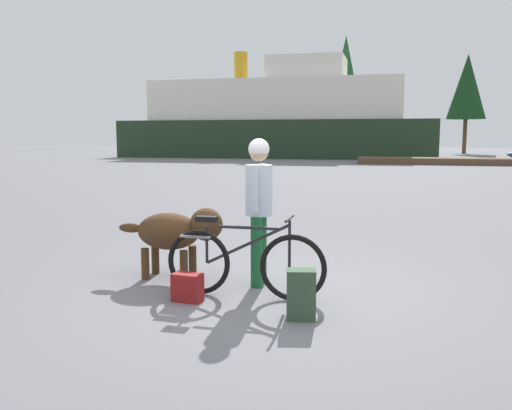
# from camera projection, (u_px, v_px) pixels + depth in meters

# --- Properties ---
(ground_plane) EXTENTS (160.00, 160.00, 0.00)m
(ground_plane) POSITION_uv_depth(u_px,v_px,m) (272.00, 293.00, 6.15)
(ground_plane) COLOR slate
(bicycle) EXTENTS (1.82, 0.44, 0.92)m
(bicycle) POSITION_uv_depth(u_px,v_px,m) (244.00, 262.00, 5.95)
(bicycle) COLOR black
(bicycle) RESTS_ON ground_plane
(person_cyclist) EXTENTS (0.32, 0.53, 1.76)m
(person_cyclist) POSITION_uv_depth(u_px,v_px,m) (259.00, 197.00, 6.38)
(person_cyclist) COLOR #19592D
(person_cyclist) RESTS_ON ground_plane
(dog) EXTENTS (1.39, 0.54, 0.91)m
(dog) POSITION_uv_depth(u_px,v_px,m) (177.00, 231.00, 6.73)
(dog) COLOR #472D19
(dog) RESTS_ON ground_plane
(backpack) EXTENTS (0.32, 0.25, 0.50)m
(backpack) POSITION_uv_depth(u_px,v_px,m) (301.00, 294.00, 5.27)
(backpack) COLOR #334C33
(backpack) RESTS_ON ground_plane
(handbag_pannier) EXTENTS (0.34, 0.22, 0.31)m
(handbag_pannier) POSITION_uv_depth(u_px,v_px,m) (187.00, 287.00, 5.84)
(handbag_pannier) COLOR maroon
(handbag_pannier) RESTS_ON ground_plane
(dock_pier) EXTENTS (16.66, 2.22, 0.40)m
(dock_pier) POSITION_uv_depth(u_px,v_px,m) (498.00, 162.00, 32.63)
(dock_pier) COLOR brown
(dock_pier) RESTS_ON ground_plane
(ferry_boat) EXTENTS (25.09, 7.40, 8.57)m
(ferry_boat) POSITION_uv_depth(u_px,v_px,m) (278.00, 120.00, 44.23)
(ferry_boat) COLOR #1E331E
(ferry_boat) RESTS_ON ground_plane
(pine_tree_far_left) EXTENTS (3.88, 3.88, 8.81)m
(pine_tree_far_left) POSITION_uv_depth(u_px,v_px,m) (310.00, 98.00, 55.97)
(pine_tree_far_left) COLOR #4C331E
(pine_tree_far_left) RESTS_ON ground_plane
(pine_tree_center) EXTENTS (4.29, 4.29, 12.00)m
(pine_tree_center) POSITION_uv_depth(u_px,v_px,m) (345.00, 85.00, 56.02)
(pine_tree_center) COLOR #4C331E
(pine_tree_center) RESTS_ON ground_plane
(pine_tree_far_right) EXTENTS (3.70, 3.70, 9.60)m
(pine_tree_far_right) POSITION_uv_depth(u_px,v_px,m) (467.00, 87.00, 52.22)
(pine_tree_far_right) COLOR #4C331E
(pine_tree_far_right) RESTS_ON ground_plane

